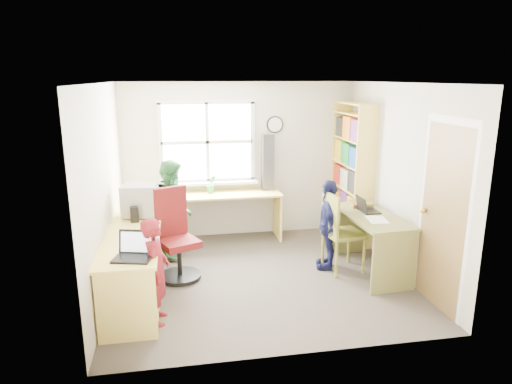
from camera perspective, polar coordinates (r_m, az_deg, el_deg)
room at (r=5.59m, az=0.38°, el=1.29°), size 3.64×3.44×2.44m
l_desk at (r=5.38m, az=-12.96°, el=-8.13°), size 2.38×2.95×0.75m
right_desk at (r=6.05m, az=14.00°, el=-4.70°), size 0.69×1.35×0.76m
bookshelf at (r=7.11m, az=11.86°, el=2.01°), size 0.30×1.02×2.10m
swivel_chair at (r=5.81m, az=-9.98°, el=-5.90°), size 0.70×0.70×1.14m
wooden_chair at (r=5.97m, az=10.28°, el=-4.58°), size 0.51×0.51×1.05m
crt_monitor at (r=5.93m, az=-14.30°, el=-0.99°), size 0.46×0.43×0.41m
laptop_left at (r=4.65m, az=-14.93°, el=-7.19°), size 0.43×0.38×0.25m
laptop_right at (r=6.10m, az=13.59°, el=-1.97°), size 0.25×0.30×0.20m
speaker_a at (r=5.73m, az=-14.96°, el=-2.73°), size 0.11×0.11×0.19m
speaker_b at (r=6.31m, az=-14.45°, el=-1.20°), size 0.12×0.12×0.18m
cd_tower at (r=7.06m, az=1.46°, el=3.75°), size 0.18×0.16×0.87m
game_box at (r=6.36m, az=12.98°, el=-1.45°), size 0.31×0.31×0.06m
paper_a at (r=5.27m, az=-14.37°, el=-5.27°), size 0.22×0.31×0.00m
paper_b at (r=5.80m, az=14.90°, el=-3.36°), size 0.27×0.35×0.00m
potted_plant at (r=6.94m, az=-5.61°, el=0.99°), size 0.18×0.16×0.28m
person_red at (r=4.80m, az=-12.38°, el=-9.61°), size 0.29×0.42×1.12m
person_green at (r=6.48m, az=-10.31°, el=-2.00°), size 0.54×0.68×1.37m
person_navy at (r=6.04m, az=9.05°, el=-4.02°), size 0.46×0.75×1.19m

